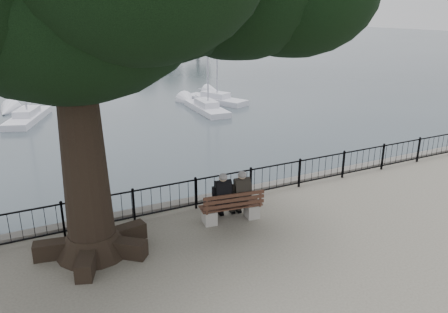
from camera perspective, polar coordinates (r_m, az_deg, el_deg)
harbor at (r=15.08m, az=-0.86°, el=-7.03°), size 260.00×260.00×1.20m
railing at (r=14.23m, az=0.00°, el=-3.97°), size 22.06×0.06×1.00m
bench at (r=13.14m, az=0.98°, el=-7.01°), size 1.93×0.81×0.99m
person_left at (r=12.99m, az=-0.32°, el=-5.49°), size 0.50×0.82×1.57m
person_right at (r=13.17m, az=2.10°, el=-5.16°), size 0.50×0.82×1.57m
lion_monument at (r=59.89m, az=-19.47°, el=13.06°), size 5.90×5.90×8.73m
sailboat_b at (r=31.72m, az=-24.28°, el=4.92°), size 3.44×5.72×12.96m
sailboat_c at (r=31.75m, az=-2.30°, el=6.51°), size 1.75×5.49×11.39m
sailboat_d at (r=34.83m, az=-1.11°, el=7.59°), size 3.61×5.61×10.60m
sailboat_f at (r=41.61m, az=-17.93°, el=8.55°), size 3.09×5.90×11.32m
far_shore at (r=94.14m, az=-7.40°, el=16.75°), size 30.00×8.60×9.18m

